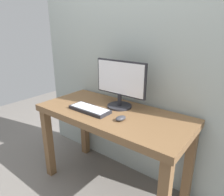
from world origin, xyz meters
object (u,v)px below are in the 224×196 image
mouse (121,118)px  monitor (120,83)px  desk (112,124)px  keyboard_primary (90,109)px

mouse → monitor: bearing=137.6°
monitor → mouse: 0.35m
desk → mouse: (0.16, -0.10, 0.14)m
monitor → keyboard_primary: 0.35m
monitor → keyboard_primary: (-0.15, -0.24, -0.21)m
desk → mouse: size_ratio=14.26×
keyboard_primary → mouse: (0.32, 0.01, 0.00)m
monitor → keyboard_primary: monitor is taller
desk → mouse: 0.23m
keyboard_primary → mouse: size_ratio=3.95×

